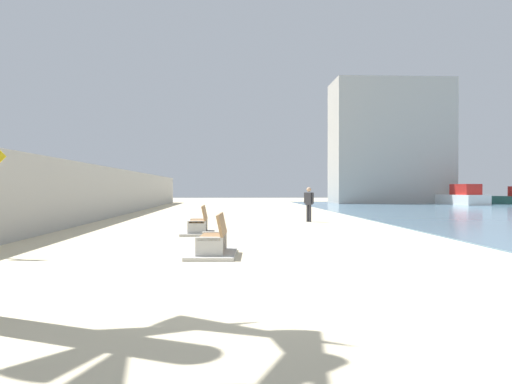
{
  "coord_description": "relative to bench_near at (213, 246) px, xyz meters",
  "views": [
    {
      "loc": [
        -0.78,
        -8.43,
        1.57
      ],
      "look_at": [
        0.29,
        13.68,
        1.41
      ],
      "focal_mm": 37.08,
      "sensor_mm": 36.0,
      "label": 1
    }
  ],
  "objects": [
    {
      "name": "seawall",
      "position": [
        -6.32,
        14.1,
        1.11
      ],
      "size": [
        0.8,
        64.0,
        2.69
      ],
      "primitive_type": "cube",
      "color": "#ADAAA3",
      "rests_on": "ground"
    },
    {
      "name": "harbor_building",
      "position": [
        17.05,
        42.1,
        6.12
      ],
      "size": [
        12.0,
        6.0,
        12.7
      ],
      "primitive_type": "cube",
      "color": "#ADAAA3",
      "rests_on": "ground"
    },
    {
      "name": "person_walking",
      "position": [
        4.07,
        12.19,
        0.7
      ],
      "size": [
        0.42,
        0.38,
        1.62
      ],
      "color": "#333338",
      "rests_on": "ground"
    },
    {
      "name": "bench_far",
      "position": [
        -0.69,
        5.85,
        0.0
      ],
      "size": [
        1.11,
        2.11,
        0.98
      ],
      "color": "#ADAAA3",
      "rests_on": "ground"
    },
    {
      "name": "bench_near",
      "position": [
        0.0,
        0.0,
        0.0
      ],
      "size": [
        1.2,
        2.15,
        0.98
      ],
      "color": "#ADAAA3",
      "rests_on": "ground"
    },
    {
      "name": "boat_nearest",
      "position": [
        22.22,
        36.61,
        0.51
      ],
      "size": [
        3.2,
        6.65,
        1.93
      ],
      "color": "white",
      "rests_on": "water_bay"
    },
    {
      "name": "ground_plane",
      "position": [
        1.18,
        14.1,
        -0.23
      ],
      "size": [
        120.0,
        120.0,
        0.0
      ],
      "primitive_type": "plane",
      "color": "beige"
    }
  ]
}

